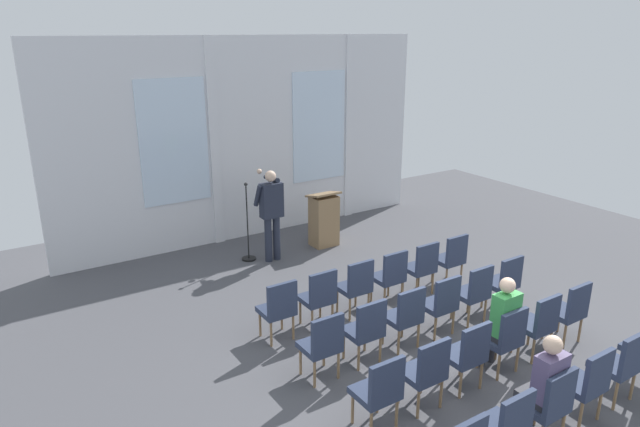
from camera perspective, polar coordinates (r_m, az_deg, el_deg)
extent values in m
plane|color=#4C4C51|center=(7.94, 14.64, -15.10)|extent=(16.19, 16.19, 0.00)
cube|color=silver|center=(11.92, -7.03, 7.46)|extent=(8.29, 0.10, 4.18)
cube|color=silver|center=(11.23, -14.58, 7.01)|extent=(1.34, 0.04, 2.41)
cube|color=silver|center=(11.53, -10.66, 6.92)|extent=(0.20, 0.08, 4.18)
cube|color=silver|center=(12.64, -0.11, 8.79)|extent=(1.34, 0.04, 2.41)
cube|color=silver|center=(13.13, 2.93, 8.55)|extent=(0.20, 0.08, 4.18)
cylinder|color=#232838|center=(10.83, -5.26, -2.65)|extent=(0.14, 0.14, 0.88)
cylinder|color=#232838|center=(10.91, -4.42, -2.47)|extent=(0.14, 0.14, 0.88)
cube|color=#232838|center=(10.62, -4.95, 1.35)|extent=(0.42, 0.22, 0.66)
cube|color=#26663F|center=(10.69, -5.25, 1.90)|extent=(0.06, 0.01, 0.40)
sphere|color=beige|center=(10.50, -5.04, 3.79)|extent=(0.21, 0.21, 0.21)
cylinder|color=#232838|center=(10.55, -6.32, 1.82)|extent=(0.09, 0.28, 0.45)
cylinder|color=#232838|center=(10.71, -4.58, 3.42)|extent=(0.15, 0.36, 0.15)
cylinder|color=#232838|center=(10.79, -5.12, 3.71)|extent=(0.11, 0.34, 0.15)
sphere|color=beige|center=(10.97, -6.17, 4.27)|extent=(0.10, 0.10, 0.10)
cylinder|color=black|center=(11.10, -7.21, -4.56)|extent=(0.28, 0.28, 0.03)
cylinder|color=black|center=(10.84, -7.37, -0.94)|extent=(0.02, 0.02, 1.45)
sphere|color=#262626|center=(10.61, -7.53, 2.96)|extent=(0.07, 0.07, 0.07)
cube|color=#93724C|center=(11.56, 0.40, -0.76)|extent=(0.52, 0.40, 1.05)
cube|color=#93724C|center=(11.41, 0.35, 1.95)|extent=(0.60, 0.48, 0.14)
cylinder|color=olive|center=(8.52, -3.90, -10.44)|extent=(0.04, 0.04, 0.40)
cylinder|color=olive|center=(8.38, -6.09, -11.05)|extent=(0.04, 0.04, 0.40)
cylinder|color=olive|center=(8.27, -2.73, -11.40)|extent=(0.04, 0.04, 0.40)
cylinder|color=olive|center=(8.12, -4.97, -12.05)|extent=(0.04, 0.04, 0.40)
cube|color=#2D3851|center=(8.20, -4.46, -9.77)|extent=(0.46, 0.44, 0.08)
cube|color=#2D3851|center=(7.93, -3.84, -8.59)|extent=(0.46, 0.06, 0.46)
cylinder|color=olive|center=(8.83, 0.02, -9.31)|extent=(0.04, 0.04, 0.40)
cylinder|color=olive|center=(8.66, -2.01, -9.90)|extent=(0.04, 0.04, 0.40)
cylinder|color=olive|center=(8.58, 1.27, -10.19)|extent=(0.04, 0.04, 0.40)
cylinder|color=olive|center=(8.41, -0.80, -10.82)|extent=(0.04, 0.04, 0.40)
cube|color=#2D3851|center=(8.51, -0.38, -8.63)|extent=(0.46, 0.44, 0.08)
cube|color=#2D3851|center=(8.25, 0.33, -7.45)|extent=(0.46, 0.06, 0.46)
cylinder|color=olive|center=(9.18, 3.63, -8.22)|extent=(0.04, 0.04, 0.40)
cylinder|color=olive|center=(8.99, 1.76, -8.79)|extent=(0.04, 0.04, 0.40)
cylinder|color=olive|center=(8.94, 4.94, -9.03)|extent=(0.04, 0.04, 0.40)
cylinder|color=olive|center=(8.75, 3.04, -9.63)|extent=(0.04, 0.04, 0.40)
cube|color=#2D3851|center=(8.86, 3.37, -7.53)|extent=(0.46, 0.44, 0.08)
cube|color=#2D3851|center=(8.61, 4.15, -6.36)|extent=(0.46, 0.06, 0.46)
cylinder|color=olive|center=(9.57, 6.94, -7.19)|extent=(0.04, 0.04, 0.40)
cylinder|color=olive|center=(9.36, 5.23, -7.73)|extent=(0.04, 0.04, 0.40)
cylinder|color=olive|center=(9.34, 8.28, -7.92)|extent=(0.04, 0.04, 0.40)
cylinder|color=olive|center=(9.12, 6.56, -8.50)|extent=(0.04, 0.04, 0.40)
cube|color=#2D3851|center=(9.24, 6.81, -6.49)|extent=(0.46, 0.44, 0.08)
cube|color=#2D3851|center=(9.00, 7.64, -5.34)|extent=(0.46, 0.06, 0.46)
cylinder|color=olive|center=(9.98, 9.98, -6.22)|extent=(0.04, 0.04, 0.40)
cylinder|color=olive|center=(9.76, 8.41, -6.73)|extent=(0.04, 0.04, 0.40)
cylinder|color=olive|center=(9.76, 11.34, -6.89)|extent=(0.04, 0.04, 0.40)
cylinder|color=olive|center=(9.53, 9.76, -7.43)|extent=(0.04, 0.04, 0.40)
cube|color=#2D3851|center=(9.66, 9.95, -5.52)|extent=(0.46, 0.44, 0.08)
cube|color=#2D3851|center=(9.43, 10.82, -4.39)|extent=(0.46, 0.06, 0.46)
cylinder|color=olive|center=(10.43, 12.76, -5.32)|extent=(0.04, 0.04, 0.40)
cylinder|color=olive|center=(10.19, 11.32, -5.79)|extent=(0.04, 0.04, 0.40)
cylinder|color=olive|center=(10.22, 14.11, -5.93)|extent=(0.04, 0.04, 0.40)
cylinder|color=olive|center=(9.97, 12.68, -6.43)|extent=(0.04, 0.04, 0.40)
cube|color=#2D3851|center=(10.11, 12.81, -4.62)|extent=(0.46, 0.44, 0.08)
cube|color=#2D3851|center=(9.89, 13.70, -3.52)|extent=(0.46, 0.06, 0.46)
cylinder|color=olive|center=(7.68, 0.39, -13.90)|extent=(0.04, 0.04, 0.40)
cylinder|color=olive|center=(7.52, -1.98, -14.68)|extent=(0.04, 0.04, 0.40)
cylinder|color=olive|center=(7.44, 1.88, -15.06)|extent=(0.04, 0.04, 0.40)
cylinder|color=olive|center=(7.28, -0.55, -15.91)|extent=(0.04, 0.04, 0.40)
cube|color=#2D3851|center=(7.35, -0.07, -13.31)|extent=(0.46, 0.44, 0.08)
cube|color=#2D3851|center=(7.07, 0.79, -12.11)|extent=(0.46, 0.06, 0.46)
cylinder|color=olive|center=(8.02, 4.56, -12.45)|extent=(0.04, 0.04, 0.40)
cylinder|color=olive|center=(7.83, 2.41, -13.20)|extent=(0.04, 0.04, 0.40)
cylinder|color=olive|center=(7.79, 6.12, -13.49)|extent=(0.04, 0.04, 0.40)
cylinder|color=olive|center=(7.60, 3.94, -14.31)|extent=(0.04, 0.04, 0.40)
cube|color=#2D3851|center=(7.69, 4.30, -11.83)|extent=(0.46, 0.44, 0.08)
cube|color=#2D3851|center=(7.42, 5.25, -10.62)|extent=(0.46, 0.06, 0.46)
cylinder|color=olive|center=(8.40, 8.34, -11.07)|extent=(0.04, 0.04, 0.40)
cylinder|color=olive|center=(8.19, 6.39, -11.78)|extent=(0.04, 0.04, 0.40)
cylinder|color=olive|center=(8.19, 9.93, -12.00)|extent=(0.04, 0.04, 0.40)
cylinder|color=olive|center=(7.97, 7.97, -12.77)|extent=(0.04, 0.04, 0.40)
cube|color=#2D3851|center=(8.07, 8.24, -10.42)|extent=(0.46, 0.44, 0.08)
cube|color=#2D3851|center=(7.82, 9.25, -9.22)|extent=(0.46, 0.06, 0.46)
cylinder|color=olive|center=(8.82, 11.74, -9.77)|extent=(0.04, 0.04, 0.40)
cylinder|color=olive|center=(8.59, 9.99, -10.44)|extent=(0.04, 0.04, 0.40)
cylinder|color=olive|center=(8.61, 13.34, -10.61)|extent=(0.04, 0.04, 0.40)
cylinder|color=olive|center=(8.38, 11.58, -11.33)|extent=(0.04, 0.04, 0.40)
cube|color=#2D3851|center=(8.49, 11.77, -9.11)|extent=(0.46, 0.44, 0.08)
cube|color=#2D3851|center=(8.25, 12.81, -7.92)|extent=(0.46, 0.06, 0.46)
cylinder|color=olive|center=(9.27, 14.80, -8.57)|extent=(0.04, 0.04, 0.40)
cylinder|color=olive|center=(9.03, 13.22, -9.19)|extent=(0.04, 0.04, 0.40)
cylinder|color=olive|center=(9.07, 16.38, -9.32)|extent=(0.04, 0.04, 0.40)
cylinder|color=olive|center=(8.83, 14.82, -9.99)|extent=(0.04, 0.04, 0.40)
cube|color=#2D3851|center=(8.94, 14.93, -7.89)|extent=(0.46, 0.44, 0.08)
cube|color=#2D3851|center=(8.72, 15.99, -6.73)|extent=(0.46, 0.06, 0.46)
cylinder|color=olive|center=(9.75, 17.55, -7.46)|extent=(0.04, 0.04, 0.40)
cylinder|color=olive|center=(9.49, 16.13, -8.03)|extent=(0.04, 0.04, 0.40)
cylinder|color=olive|center=(9.56, 19.11, -8.14)|extent=(0.04, 0.04, 0.40)
cylinder|color=olive|center=(9.30, 17.71, -8.75)|extent=(0.04, 0.04, 0.40)
cube|color=#2D3851|center=(9.42, 17.76, -6.78)|extent=(0.46, 0.44, 0.08)
cube|color=#2D3851|center=(9.21, 18.83, -5.64)|extent=(0.46, 0.06, 0.46)
cylinder|color=olive|center=(6.92, 5.86, -18.05)|extent=(0.04, 0.04, 0.40)
cylinder|color=olive|center=(6.74, 3.32, -19.09)|extent=(0.04, 0.04, 0.40)
cylinder|color=olive|center=(6.71, 7.77, -19.43)|extent=(0.04, 0.04, 0.40)
cylinder|color=olive|center=(6.53, 5.20, -20.57)|extent=(0.04, 0.04, 0.40)
cube|color=#2D3851|center=(6.58, 5.61, -17.61)|extent=(0.46, 0.44, 0.08)
cube|color=#2D3851|center=(6.30, 6.80, -16.43)|extent=(0.46, 0.06, 0.46)
cylinder|color=olive|center=(7.29, 10.23, -16.14)|extent=(0.04, 0.04, 0.40)
cylinder|color=olive|center=(7.09, 7.99, -17.13)|extent=(0.04, 0.04, 0.40)
cylinder|color=olive|center=(7.10, 12.17, -17.35)|extent=(0.04, 0.04, 0.40)
cylinder|color=olive|center=(6.89, 9.92, -18.43)|extent=(0.04, 0.04, 0.40)
cube|color=#2D3851|center=(6.95, 10.19, -15.64)|extent=(0.46, 0.44, 0.08)
cube|color=#2D3851|center=(6.70, 11.46, -14.42)|extent=(0.46, 0.06, 0.46)
cylinder|color=olive|center=(7.71, 14.07, -14.35)|extent=(0.04, 0.04, 0.40)
cylinder|color=olive|center=(7.49, 12.10, -15.28)|extent=(0.04, 0.04, 0.40)
cylinder|color=olive|center=(7.53, 16.01, -15.41)|extent=(0.04, 0.04, 0.40)
cylinder|color=olive|center=(7.30, 14.05, -16.41)|extent=(0.04, 0.04, 0.40)
cube|color=#2D3851|center=(7.38, 14.20, -13.80)|extent=(0.46, 0.44, 0.08)
cube|color=#2D3851|center=(7.13, 15.50, -12.57)|extent=(0.46, 0.06, 0.46)
cylinder|color=olive|center=(8.17, 17.45, -12.71)|extent=(0.04, 0.04, 0.40)
cylinder|color=olive|center=(7.92, 15.72, -13.56)|extent=(0.04, 0.04, 0.40)
cylinder|color=olive|center=(7.99, 19.35, -13.64)|extent=(0.04, 0.04, 0.40)
cylinder|color=olive|center=(7.74, 17.64, -14.56)|extent=(0.04, 0.04, 0.40)
cube|color=#2D3851|center=(7.83, 17.71, -12.11)|extent=(0.46, 0.44, 0.08)
cube|color=#2D3851|center=(7.60, 19.02, -10.89)|extent=(0.46, 0.06, 0.46)
cylinder|color=#2D2D33|center=(7.98, 16.12, -13.19)|extent=(0.10, 0.10, 0.44)
cylinder|color=#2D2D33|center=(8.10, 16.99, -12.77)|extent=(0.10, 0.10, 0.44)
cube|color=#2D2D33|center=(7.84, 17.41, -11.56)|extent=(0.34, 0.36, 0.12)
cube|color=green|center=(7.62, 18.29, -9.64)|extent=(0.36, 0.20, 0.56)
sphere|color=beige|center=(7.46, 18.47, -6.91)|extent=(0.20, 0.20, 0.20)
cylinder|color=olive|center=(8.65, 20.43, -11.20)|extent=(0.04, 0.04, 0.40)
cylinder|color=olive|center=(8.39, 18.90, -11.98)|extent=(0.04, 0.04, 0.40)
cylinder|color=olive|center=(8.49, 22.28, -12.03)|extent=(0.04, 0.04, 0.40)
cylinder|color=olive|center=(8.22, 20.78, -12.86)|extent=(0.04, 0.04, 0.40)
cube|color=#2D3851|center=(8.32, 20.78, -10.58)|extent=(0.46, 0.44, 0.08)
cube|color=#2D3851|center=(8.11, 22.08, -9.38)|extent=(0.46, 0.06, 0.46)
cylinder|color=olive|center=(9.16, 23.06, -9.84)|extent=(0.04, 0.04, 0.40)
cylinder|color=olive|center=(8.89, 21.71, -10.54)|extent=(0.04, 0.04, 0.40)
cylinder|color=olive|center=(9.00, 24.84, -10.58)|extent=(0.04, 0.04, 0.40)
cylinder|color=olive|center=(8.73, 23.53, -11.33)|extent=(0.04, 0.04, 0.40)
cube|color=#2D3851|center=(8.84, 23.48, -9.19)|extent=(0.46, 0.44, 0.08)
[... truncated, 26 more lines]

